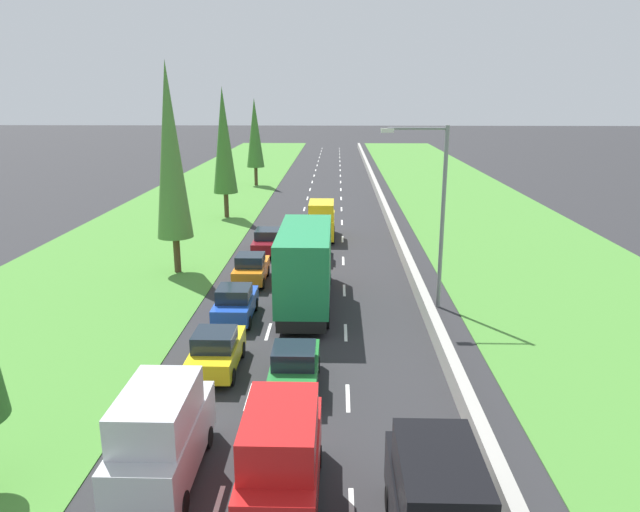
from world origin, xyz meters
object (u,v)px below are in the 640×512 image
poplar_tree_second (170,152)px  poplar_tree_fourth (255,133)px  black_van_right_lane (436,506)px  orange_hatchback_left_lane (251,268)px  silver_van_left_lane (162,434)px  white_hatchback_centre_lane (315,247)px  yellow_van_centre_lane (321,220)px  street_light_mast (436,205)px  green_hatchback_centre_lane (295,367)px  poplar_tree_third (224,141)px  yellow_hatchback_left_lane (216,351)px  green_box_truck_centre_lane (306,264)px  red_van_centre_lane (282,456)px  blue_hatchback_left_lane (235,303)px  maroon_sedan_left_lane (268,241)px

poplar_tree_second → poplar_tree_fourth: bearing=90.0°
black_van_right_lane → orange_hatchback_left_lane: black_van_right_lane is taller
black_van_right_lane → poplar_tree_fourth: (-11.85, 58.29, 4.68)m
silver_van_left_lane → white_hatchback_centre_lane: bearing=81.9°
yellow_van_centre_lane → street_light_mast: (5.93, -14.55, 3.83)m
orange_hatchback_left_lane → poplar_tree_fourth: poplar_tree_fourth is taller
poplar_tree_second → black_van_right_lane: bearing=-62.3°
green_hatchback_centre_lane → black_van_right_lane: 8.99m
poplar_tree_second → street_light_mast: 15.57m
yellow_van_centre_lane → poplar_tree_third: poplar_tree_third is taller
black_van_right_lane → orange_hatchback_left_lane: size_ratio=1.26×
black_van_right_lane → poplar_tree_fourth: 59.66m
silver_van_left_lane → yellow_hatchback_left_lane: bearing=88.8°
green_hatchback_centre_lane → green_box_truck_centre_lane: green_box_truck_centre_lane is taller
red_van_centre_lane → black_van_right_lane: 4.07m
black_van_right_lane → white_hatchback_centre_lane: 26.15m
green_hatchback_centre_lane → white_hatchback_centre_lane: bearing=89.8°
orange_hatchback_left_lane → poplar_tree_fourth: 38.23m
red_van_centre_lane → yellow_van_centre_lane: bearing=89.5°
yellow_van_centre_lane → poplar_tree_second: (-8.45, -8.91, 5.81)m
silver_van_left_lane → orange_hatchback_left_lane: bearing=90.3°
yellow_hatchback_left_lane → white_hatchback_centre_lane: 16.70m
poplar_tree_third → blue_hatchback_left_lane: bearing=-78.8°
white_hatchback_centre_lane → poplar_tree_third: bearing=121.5°
green_box_truck_centre_lane → yellow_van_centre_lane: green_box_truck_centre_lane is taller
white_hatchback_centre_lane → poplar_tree_third: 16.71m
red_van_centre_lane → poplar_tree_fourth: size_ratio=0.49×
yellow_van_centre_lane → poplar_tree_third: 12.60m
red_van_centre_lane → poplar_tree_third: size_ratio=0.44×
silver_van_left_lane → maroon_sedan_left_lane: 24.75m
yellow_van_centre_lane → black_van_right_lane: bearing=-83.8°
yellow_hatchback_left_lane → orange_hatchback_left_lane: 11.24m
blue_hatchback_left_lane → poplar_tree_third: (-4.85, 24.38, 5.75)m
yellow_van_centre_lane → orange_hatchback_left_lane: bearing=-109.0°
black_van_right_lane → orange_hatchback_left_lane: bearing=109.0°
poplar_tree_second → poplar_tree_fourth: 35.68m
yellow_van_centre_lane → maroon_sedan_left_lane: size_ratio=1.09×
yellow_hatchback_left_lane → blue_hatchback_left_lane: size_ratio=1.00×
blue_hatchback_left_lane → poplar_tree_second: poplar_tree_second is taller
poplar_tree_second → blue_hatchback_left_lane: bearing=-58.2°
blue_hatchback_left_lane → white_hatchback_centre_lane: (3.34, 11.00, 0.00)m
poplar_tree_fourth → red_van_centre_lane: bearing=-81.7°
orange_hatchback_left_lane → yellow_hatchback_left_lane: bearing=-88.8°
green_hatchback_centre_lane → poplar_tree_second: poplar_tree_second is taller
silver_van_left_lane → green_box_truck_centre_lane: (3.22, 14.27, 0.78)m
silver_van_left_lane → red_van_centre_lane: size_ratio=1.00×
green_hatchback_centre_lane → maroon_sedan_left_lane: 19.58m
red_van_centre_lane → yellow_van_centre_lane: same height
yellow_hatchback_left_lane → poplar_tree_second: size_ratio=0.32×
green_hatchback_centre_lane → orange_hatchback_left_lane: bearing=105.0°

